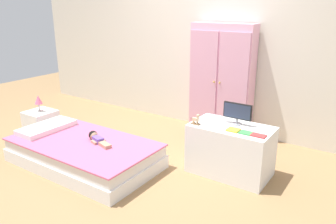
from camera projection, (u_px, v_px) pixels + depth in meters
ground_plane at (136, 165)px, 3.70m from camera, size 10.00×10.00×0.02m
back_wall at (207, 31)px, 4.51m from camera, size 6.40×0.05×2.70m
bed at (84, 153)px, 3.67m from camera, size 1.64×0.91×0.27m
pillow at (47, 127)px, 3.95m from camera, size 0.32×0.66×0.06m
doll at (96, 138)px, 3.62m from camera, size 0.39×0.18×0.10m
nightstand at (41, 124)px, 4.44m from camera, size 0.35×0.35×0.35m
table_lamp at (38, 100)px, 4.34m from camera, size 0.10×0.10×0.22m
wardrobe at (221, 80)px, 4.40m from camera, size 0.84×0.27×1.47m
tv_stand at (230, 150)px, 3.44m from camera, size 0.82×0.48×0.52m
tv_monitor at (237, 112)px, 3.37m from camera, size 0.30×0.10×0.22m
rocking_horse_toy at (196, 119)px, 3.39m from camera, size 0.10×0.04×0.12m
book_yellow at (233, 130)px, 3.24m from camera, size 0.12×0.11×0.02m
book_green at (246, 133)px, 3.17m from camera, size 0.11×0.10×0.01m
book_red at (259, 136)px, 3.10m from camera, size 0.13×0.09×0.01m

